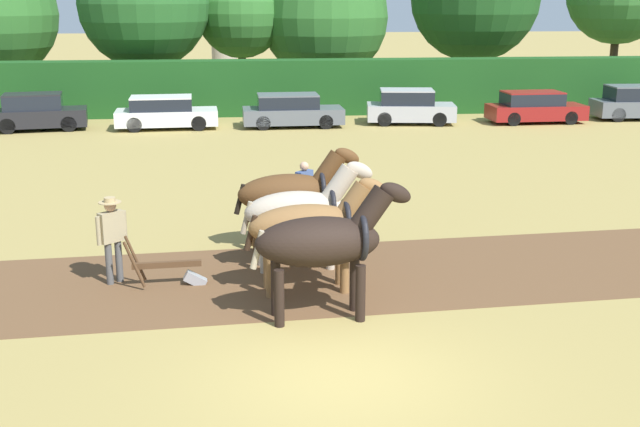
{
  "coord_description": "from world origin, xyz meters",
  "views": [
    {
      "loc": [
        -1.47,
        -11.14,
        5.63
      ],
      "look_at": [
        0.2,
        5.44,
        1.1
      ],
      "focal_mm": 45.0,
      "sensor_mm": 36.0,
      "label": 1
    }
  ],
  "objects_px": {
    "draft_horse_trail_right": "(292,193)",
    "tree_center": "(241,14)",
    "farmer_at_plow": "(112,233)",
    "parked_car_center_left": "(37,113)",
    "plow": "(173,270)",
    "parked_car_center_right": "(291,111)",
    "draft_horse_lead_right": "(311,226)",
    "parked_car_end_right": "(637,103)",
    "parked_car_center": "(165,113)",
    "tree_center_left": "(144,4)",
    "parked_car_far_right": "(535,108)",
    "draft_horse_lead_left": "(324,241)",
    "draft_horse_trail_left": "(301,210)",
    "tree_center_right": "(325,17)",
    "parked_car_right": "(409,107)",
    "farmer_beside_team": "(304,189)"
  },
  "relations": [
    {
      "from": "tree_center",
      "to": "farmer_at_plow",
      "type": "distance_m",
      "value": 29.79
    },
    {
      "from": "parked_car_end_right",
      "to": "tree_center_right",
      "type": "bearing_deg",
      "value": 148.6
    },
    {
      "from": "tree_center",
      "to": "farmer_beside_team",
      "type": "relative_size",
      "value": 4.32
    },
    {
      "from": "draft_horse_trail_right",
      "to": "parked_car_center_right",
      "type": "xyz_separation_m",
      "value": [
        1.15,
        17.71,
        -0.6
      ]
    },
    {
      "from": "parked_car_end_right",
      "to": "draft_horse_lead_right",
      "type": "bearing_deg",
      "value": -126.72
    },
    {
      "from": "tree_center_left",
      "to": "parked_car_far_right",
      "type": "bearing_deg",
      "value": -23.35
    },
    {
      "from": "tree_center",
      "to": "draft_horse_trail_right",
      "type": "distance_m",
      "value": 27.62
    },
    {
      "from": "draft_horse_lead_right",
      "to": "draft_horse_trail_right",
      "type": "relative_size",
      "value": 0.97
    },
    {
      "from": "farmer_at_plow",
      "to": "tree_center_right",
      "type": "bearing_deg",
      "value": 125.1
    },
    {
      "from": "draft_horse_lead_right",
      "to": "tree_center_left",
      "type": "bearing_deg",
      "value": 98.26
    },
    {
      "from": "draft_horse_trail_right",
      "to": "parked_car_far_right",
      "type": "height_order",
      "value": "draft_horse_trail_right"
    },
    {
      "from": "farmer_beside_team",
      "to": "parked_car_center_left",
      "type": "bearing_deg",
      "value": 166.41
    },
    {
      "from": "farmer_at_plow",
      "to": "farmer_beside_team",
      "type": "xyz_separation_m",
      "value": [
        4.17,
        3.79,
        -0.1
      ]
    },
    {
      "from": "draft_horse_lead_left",
      "to": "draft_horse_trail_right",
      "type": "xyz_separation_m",
      "value": [
        -0.29,
        4.28,
        -0.15
      ]
    },
    {
      "from": "farmer_at_plow",
      "to": "parked_car_far_right",
      "type": "relative_size",
      "value": 0.41
    },
    {
      "from": "tree_center_right",
      "to": "parked_car_end_right",
      "type": "bearing_deg",
      "value": -33.97
    },
    {
      "from": "farmer_at_plow",
      "to": "parked_car_center_left",
      "type": "relative_size",
      "value": 0.43
    },
    {
      "from": "tree_center_left",
      "to": "parked_car_center_left",
      "type": "bearing_deg",
      "value": -116.84
    },
    {
      "from": "parked_car_center_right",
      "to": "parked_car_right",
      "type": "bearing_deg",
      "value": 2.47
    },
    {
      "from": "draft_horse_trail_right",
      "to": "plow",
      "type": "xyz_separation_m",
      "value": [
        -2.55,
        -2.32,
        -0.98
      ]
    },
    {
      "from": "tree_center",
      "to": "draft_horse_lead_left",
      "type": "relative_size",
      "value": 2.42
    },
    {
      "from": "tree_center",
      "to": "parked_car_center_left",
      "type": "height_order",
      "value": "tree_center"
    },
    {
      "from": "plow",
      "to": "parked_car_center_left",
      "type": "xyz_separation_m",
      "value": [
        -7.3,
        20.19,
        0.44
      ]
    },
    {
      "from": "draft_horse_trail_right",
      "to": "parked_car_center_left",
      "type": "relative_size",
      "value": 0.7
    },
    {
      "from": "plow",
      "to": "parked_car_center_right",
      "type": "distance_m",
      "value": 20.37
    },
    {
      "from": "parked_car_far_right",
      "to": "tree_center_left",
      "type": "bearing_deg",
      "value": 154.83
    },
    {
      "from": "draft_horse_lead_right",
      "to": "parked_car_center_left",
      "type": "bearing_deg",
      "value": 112.01
    },
    {
      "from": "draft_horse_trail_right",
      "to": "farmer_beside_team",
      "type": "bearing_deg",
      "value": 72.66
    },
    {
      "from": "plow",
      "to": "parked_car_center_left",
      "type": "relative_size",
      "value": 0.39
    },
    {
      "from": "parked_car_center_left",
      "to": "parked_car_end_right",
      "type": "bearing_deg",
      "value": -7.74
    },
    {
      "from": "draft_horse_lead_right",
      "to": "draft_horse_trail_right",
      "type": "bearing_deg",
      "value": 89.84
    },
    {
      "from": "draft_horse_lead_left",
      "to": "draft_horse_trail_left",
      "type": "xyz_separation_m",
      "value": [
        -0.19,
        2.85,
        -0.19
      ]
    },
    {
      "from": "parked_car_center_right",
      "to": "plow",
      "type": "bearing_deg",
      "value": -101.75
    },
    {
      "from": "farmer_beside_team",
      "to": "parked_car_center",
      "type": "bearing_deg",
      "value": 150.62
    },
    {
      "from": "plow",
      "to": "draft_horse_lead_left",
      "type": "bearing_deg",
      "value": -38.46
    },
    {
      "from": "plow",
      "to": "parked_car_center",
      "type": "xyz_separation_m",
      "value": [
        -1.84,
        20.06,
        0.37
      ]
    },
    {
      "from": "draft_horse_lead_left",
      "to": "draft_horse_lead_right",
      "type": "bearing_deg",
      "value": 90.32
    },
    {
      "from": "tree_center_right",
      "to": "parked_car_right",
      "type": "height_order",
      "value": "tree_center_right"
    },
    {
      "from": "parked_car_center_left",
      "to": "parked_car_right",
      "type": "bearing_deg",
      "value": -8.01
    },
    {
      "from": "tree_center_right",
      "to": "parked_car_right",
      "type": "distance_m",
      "value": 10.68
    },
    {
      "from": "draft_horse_trail_right",
      "to": "tree_center",
      "type": "bearing_deg",
      "value": 88.11
    },
    {
      "from": "draft_horse_lead_right",
      "to": "farmer_at_plow",
      "type": "height_order",
      "value": "draft_horse_lead_right"
    },
    {
      "from": "parked_car_center",
      "to": "parked_car_center_right",
      "type": "bearing_deg",
      "value": -3.38
    },
    {
      "from": "draft_horse_lead_left",
      "to": "parked_car_center_left",
      "type": "xyz_separation_m",
      "value": [
        -10.14,
        22.15,
        -0.68
      ]
    },
    {
      "from": "draft_horse_trail_left",
      "to": "draft_horse_trail_right",
      "type": "distance_m",
      "value": 1.43
    },
    {
      "from": "draft_horse_lead_right",
      "to": "parked_car_right",
      "type": "distance_m",
      "value": 21.87
    },
    {
      "from": "draft_horse_lead_left",
      "to": "parked_car_center_left",
      "type": "bearing_deg",
      "value": 110.77
    },
    {
      "from": "draft_horse_lead_left",
      "to": "draft_horse_trail_right",
      "type": "relative_size",
      "value": 1.0
    },
    {
      "from": "plow",
      "to": "parked_car_center",
      "type": "relative_size",
      "value": 0.36
    },
    {
      "from": "tree_center_left",
      "to": "parked_car_center_right",
      "type": "relative_size",
      "value": 1.93
    }
  ]
}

